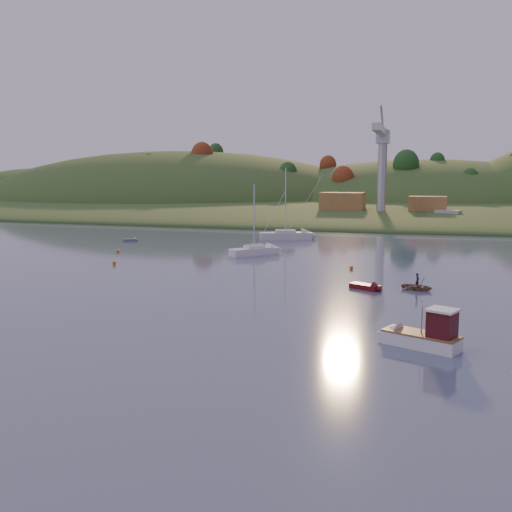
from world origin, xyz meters
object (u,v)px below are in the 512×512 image
(grey_dinghy, at_px, (133,240))
(canoe, at_px, (417,287))
(fishing_boat, at_px, (416,334))
(sailboat_far, at_px, (285,235))
(sailboat_near, at_px, (254,250))
(red_tender, at_px, (371,288))

(grey_dinghy, bearing_deg, canoe, -58.47)
(fishing_boat, height_order, canoe, fishing_boat)
(sailboat_far, height_order, canoe, sailboat_far)
(canoe, bearing_deg, grey_dinghy, 75.37)
(grey_dinghy, bearing_deg, sailboat_far, -2.72)
(sailboat_near, height_order, red_tender, sailboat_near)
(red_tender, distance_m, grey_dinghy, 54.60)
(sailboat_far, relative_size, grey_dinghy, 4.54)
(sailboat_far, distance_m, red_tender, 47.07)
(canoe, height_order, grey_dinghy, grey_dinghy)
(fishing_boat, distance_m, sailboat_near, 45.90)
(fishing_boat, bearing_deg, sailboat_near, -35.59)
(sailboat_far, relative_size, red_tender, 3.40)
(sailboat_far, distance_m, grey_dinghy, 26.89)
(fishing_boat, distance_m, red_tender, 18.79)
(sailboat_near, bearing_deg, canoe, -88.46)
(sailboat_near, distance_m, sailboat_far, 21.54)
(sailboat_near, relative_size, sailboat_far, 0.79)
(fishing_boat, relative_size, sailboat_near, 0.60)
(sailboat_far, bearing_deg, canoe, -82.81)
(fishing_boat, relative_size, grey_dinghy, 2.14)
(sailboat_near, bearing_deg, fishing_boat, -107.12)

